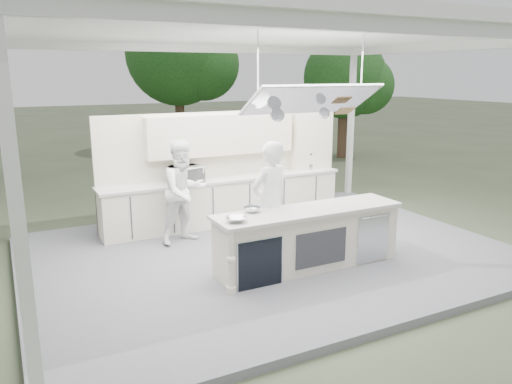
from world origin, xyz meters
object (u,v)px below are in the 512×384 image
head_chef (270,203)px  sous_chef (184,192)px  demo_island (308,238)px  back_counter (225,200)px

head_chef → sous_chef: size_ratio=1.06×
sous_chef → demo_island: bearing=-72.8°
demo_island → head_chef: 0.82m
back_counter → head_chef: bearing=-95.9°
head_chef → back_counter: bearing=-108.9°
demo_island → head_chef: (-0.42, 0.47, 0.52)m
back_counter → demo_island: bearing=-86.4°
head_chef → sous_chef: bearing=-73.8°
back_counter → sous_chef: sous_chef is taller
back_counter → head_chef: size_ratio=2.56×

